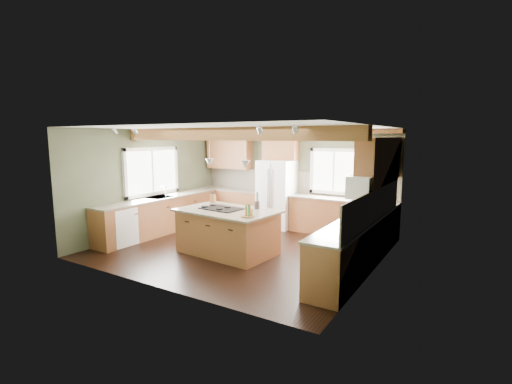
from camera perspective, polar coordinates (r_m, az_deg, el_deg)
The scene contains 37 objects.
floor at distance 8.21m, azimuth -2.11°, elevation -8.63°, with size 5.60×5.60×0.00m, color black.
ceiling at distance 7.85m, azimuth -2.22°, elevation 9.84°, with size 5.60×5.60×0.00m, color silver.
wall_back at distance 10.08m, azimuth 5.75°, elevation 2.09°, with size 5.60×5.60×0.00m, color #414833.
wall_left at distance 9.75m, azimuth -16.00°, elevation 1.58°, with size 5.00×5.00×0.00m, color #414833.
wall_right at distance 6.80m, azimuth 17.88°, elevation -1.34°, with size 5.00×5.00×0.00m, color #414833.
ceiling_beam at distance 7.49m, azimuth -4.08°, elevation 8.90°, with size 5.55×0.26×0.26m, color brown.
soffit_trim at distance 9.93m, azimuth 5.60°, elevation 9.16°, with size 5.55×0.20×0.10m, color brown.
backsplash_back at distance 10.08m, azimuth 5.70°, elevation 1.57°, with size 5.58×0.03×0.58m, color brown.
backsplash_right at distance 6.87m, azimuth 17.82°, elevation -2.01°, with size 0.03×3.70×0.58m, color brown.
base_cab_back_left at distance 10.85m, azimuth -3.56°, elevation -2.03°, with size 2.02×0.60×0.88m, color brown.
counter_back_left at distance 10.78m, azimuth -3.58°, elevation 0.38°, with size 2.06×0.64×0.04m, color #4E4639.
base_cab_back_right at distance 9.39m, azimuth 13.09°, elevation -3.88°, with size 2.62×0.60×0.88m, color brown.
counter_back_right at distance 9.31m, azimuth 13.18°, elevation -1.11°, with size 2.66×0.64×0.04m, color #4E4639.
base_cab_left at distance 9.70m, azimuth -14.37°, elevation -3.53°, with size 0.60×3.70×0.88m, color brown.
counter_left at distance 9.62m, azimuth -14.47°, elevation -0.85°, with size 0.64×3.74×0.04m, color #4E4639.
base_cab_right at distance 7.11m, azimuth 15.29°, elevation -7.93°, with size 0.60×3.70×0.88m, color brown.
counter_right at distance 7.00m, azimuth 15.44°, elevation -4.31°, with size 0.64×3.74×0.04m, color #4E4639.
upper_cab_back_left at distance 10.90m, azimuth -4.12°, elevation 6.00°, with size 1.40×0.35×0.90m, color brown.
upper_cab_over_fridge at distance 10.00m, azimuth 3.82°, elevation 6.94°, with size 0.96×0.35×0.70m, color brown.
upper_cab_right at distance 7.64m, azimuth 18.44°, elevation 4.58°, with size 0.35×2.20×0.90m, color brown.
upper_cab_back_corner at distance 9.10m, azimuth 18.51°, elevation 5.12°, with size 0.90×0.35×0.90m, color brown.
window_left at distance 9.74m, azimuth -15.76°, elevation 3.07°, with size 0.04×1.60×1.05m, color white.
window_back at distance 9.60m, azimuth 11.91°, elevation 3.13°, with size 1.10×0.04×1.00m, color white.
sink at distance 9.62m, azimuth -14.47°, elevation -0.82°, with size 0.50×0.65×0.03m, color #262628.
faucet at distance 9.47m, azimuth -13.75°, elevation -0.05°, with size 0.02×0.02×0.28m, color #B2B2B7.
dishwasher at distance 8.87m, azimuth -20.37°, elevation -4.99°, with size 0.60×0.60×0.84m, color white.
oven at distance 5.93m, azimuth 11.58°, elevation -11.19°, with size 0.60×0.72×0.84m, color white.
microwave at distance 6.77m, azimuth 16.07°, elevation 0.84°, with size 0.40×0.70×0.38m, color white.
pendant_left at distance 7.87m, azimuth -7.14°, elevation 4.53°, with size 0.18×0.18×0.16m, color #B2B2B7.
pendant_right at distance 7.25m, azimuth -1.67°, elevation 4.27°, with size 0.18×0.18×0.16m, color #B2B2B7.
refrigerator at distance 9.93m, azimuth 3.20°, elevation -0.31°, with size 0.90×0.74×1.80m, color white.
island at distance 7.79m, azimuth -4.40°, elevation -6.22°, with size 1.90×1.16×0.88m, color brown.
island_top at distance 7.68m, azimuth -4.43°, elevation -2.90°, with size 2.03×1.29×0.04m, color #4E4639.
cooktop at distance 7.78m, azimuth -5.32°, elevation -2.54°, with size 0.82×0.55×0.02m, color black.
knife_block at distance 8.53m, azimuth -6.65°, elevation -1.01°, with size 0.12×0.09×0.19m, color brown.
utensil_crock at distance 7.76m, azimuth 0.15°, elevation -2.02°, with size 0.12×0.12×0.16m, color #38312D.
bottle_tray at distance 6.97m, azimuth -1.29°, elevation -2.87°, with size 0.26×0.26×0.24m, color brown, non-canonical shape.
Camera 1 is at (4.36, -6.53, 2.40)m, focal length 26.00 mm.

